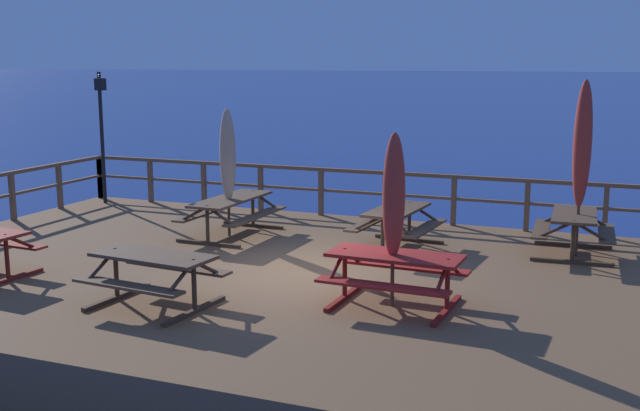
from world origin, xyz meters
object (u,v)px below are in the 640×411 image
patio_umbrella_short_back (394,197)px  picnic_table_mid_left (574,225)px  lamp_post_hooked (101,118)px  picnic_table_back_right (231,208)px  picnic_table_mid_centre (395,268)px  patio_umbrella_tall_mid_left (228,156)px  picnic_table_front_right (397,219)px  picnic_table_mid_right (154,268)px  patio_umbrella_tall_back_left (582,145)px

patio_umbrella_short_back → picnic_table_mid_left: bearing=61.7°
picnic_table_mid_left → lamp_post_hooked: 11.17m
picnic_table_back_right → picnic_table_mid_centre: (4.34, -3.18, -0.01)m
picnic_table_mid_centre → lamp_post_hooked: bearing=150.1°
picnic_table_mid_left → patio_umbrella_tall_mid_left: patio_umbrella_tall_mid_left is taller
picnic_table_front_right → picnic_table_mid_right: bearing=-115.9°
patio_umbrella_tall_back_left → picnic_table_mid_right: bearing=-135.7°
picnic_table_mid_left → picnic_table_mid_right: bearing=-135.2°
picnic_table_mid_right → picnic_table_back_right: bearing=104.3°
picnic_table_mid_left → patio_umbrella_short_back: (-2.19, -4.07, 1.04)m
picnic_table_front_right → patio_umbrella_tall_mid_left: patio_umbrella_tall_mid_left is taller
picnic_table_mid_left → picnic_table_front_right: bearing=-167.4°
picnic_table_front_right → patio_umbrella_tall_mid_left: (-3.41, -0.24, 1.07)m
patio_umbrella_tall_mid_left → lamp_post_hooked: (-4.49, 1.98, 0.49)m
patio_umbrella_tall_mid_left → lamp_post_hooked: bearing=156.2°
picnic_table_mid_left → patio_umbrella_tall_back_left: bearing=-32.1°
picnic_table_mid_right → patio_umbrella_short_back: bearing=21.6°
picnic_table_back_right → picnic_table_front_right: 3.40m
patio_umbrella_tall_back_left → picnic_table_front_right: bearing=-168.3°
picnic_table_mid_left → lamp_post_hooked: bearing=174.6°
picnic_table_mid_right → patio_umbrella_tall_mid_left: size_ratio=0.74×
picnic_table_mid_centre → picnic_table_front_right: (-0.94, 3.35, -0.00)m
picnic_table_back_right → patio_umbrella_tall_mid_left: 1.06m
patio_umbrella_tall_back_left → picnic_table_mid_left: bearing=147.9°
picnic_table_mid_centre → patio_umbrella_short_back: size_ratio=0.78×
picnic_table_mid_centre → patio_umbrella_tall_back_left: 4.81m
picnic_table_back_right → patio_umbrella_short_back: patio_umbrella_short_back is taller
patio_umbrella_tall_back_left → patio_umbrella_short_back: (-2.25, -4.03, -0.41)m
picnic_table_back_right → patio_umbrella_tall_mid_left: (-0.01, -0.07, 1.06)m
patio_umbrella_tall_back_left → patio_umbrella_short_back: bearing=-119.2°
lamp_post_hooked → picnic_table_mid_left: bearing=-5.4°
picnic_table_mid_left → lamp_post_hooked: (-11.01, 1.04, 1.56)m
patio_umbrella_tall_back_left → patio_umbrella_short_back: 4.64m
patio_umbrella_tall_back_left → patio_umbrella_short_back: patio_umbrella_tall_back_left is taller
picnic_table_mid_right → picnic_table_front_right: bearing=64.1°
picnic_table_mid_left → picnic_table_mid_centre: bearing=-118.2°
picnic_table_back_right → lamp_post_hooked: size_ratio=0.69×
patio_umbrella_tall_mid_left → lamp_post_hooked: 4.93m
patio_umbrella_tall_mid_left → picnic_table_mid_centre: bearing=-35.6°
picnic_table_mid_left → picnic_table_back_right: 6.56m
picnic_table_mid_centre → lamp_post_hooked: 10.32m
picnic_table_back_right → picnic_table_front_right: same height
picnic_table_back_right → picnic_table_mid_centre: size_ratio=1.14×
patio_umbrella_tall_back_left → patio_umbrella_tall_mid_left: size_ratio=1.23×
picnic_table_mid_centre → picnic_table_mid_right: (-3.20, -1.28, -0.00)m
picnic_table_back_right → patio_umbrella_tall_back_left: patio_umbrella_tall_back_left is taller
picnic_table_mid_right → patio_umbrella_tall_mid_left: (-1.16, 4.39, 1.07)m
picnic_table_front_right → patio_umbrella_short_back: patio_umbrella_short_back is taller
picnic_table_front_right → lamp_post_hooked: size_ratio=0.58×
picnic_table_mid_right → patio_umbrella_tall_back_left: (5.42, 5.29, 1.45)m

